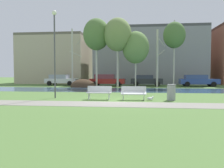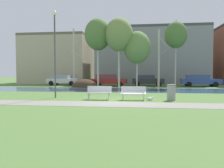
{
  "view_description": "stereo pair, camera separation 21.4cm",
  "coord_description": "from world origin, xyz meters",
  "px_view_note": "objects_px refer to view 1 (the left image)",
  "views": [
    {
      "loc": [
        1.35,
        -13.89,
        1.72
      ],
      "look_at": [
        -0.38,
        1.42,
        0.97
      ],
      "focal_mm": 36.25,
      "sensor_mm": 36.0,
      "label": 1
    },
    {
      "loc": [
        1.57,
        -13.86,
        1.72
      ],
      "look_at": [
        -0.38,
        1.42,
        0.97
      ],
      "focal_mm": 36.25,
      "sensor_mm": 36.0,
      "label": 2
    }
  ],
  "objects_px": {
    "seagull": "(150,98)",
    "streetlamp": "(55,41)",
    "bench_right": "(134,93)",
    "parked_sedan_second_red": "(107,80)",
    "parked_van_nearest_white": "(61,80)",
    "parked_hatch_third_dark": "(146,80)",
    "parked_wagon_fourth_blue": "(198,80)",
    "bench_left": "(99,92)",
    "trash_bin": "(171,92)"
  },
  "relations": [
    {
      "from": "bench_left",
      "to": "parked_van_nearest_white",
      "type": "distance_m",
      "value": 18.19
    },
    {
      "from": "seagull",
      "to": "parked_wagon_fourth_blue",
      "type": "relative_size",
      "value": 0.1
    },
    {
      "from": "seagull",
      "to": "parked_van_nearest_white",
      "type": "distance_m",
      "value": 20.01
    },
    {
      "from": "parked_hatch_third_dark",
      "to": "bench_right",
      "type": "bearing_deg",
      "value": -94.9
    },
    {
      "from": "trash_bin",
      "to": "parked_van_nearest_white",
      "type": "distance_m",
      "value": 20.59
    },
    {
      "from": "seagull",
      "to": "parked_van_nearest_white",
      "type": "xyz_separation_m",
      "value": [
        -11.46,
        16.39,
        0.65
      ]
    },
    {
      "from": "bench_right",
      "to": "parked_wagon_fourth_blue",
      "type": "distance_m",
      "value": 17.45
    },
    {
      "from": "seagull",
      "to": "parked_sedan_second_red",
      "type": "bearing_deg",
      "value": 107.49
    },
    {
      "from": "parked_sedan_second_red",
      "to": "parked_wagon_fourth_blue",
      "type": "xyz_separation_m",
      "value": [
        11.74,
        0.28,
        -0.02
      ]
    },
    {
      "from": "seagull",
      "to": "parked_sedan_second_red",
      "type": "distance_m",
      "value": 16.17
    },
    {
      "from": "bench_right",
      "to": "parked_hatch_third_dark",
      "type": "xyz_separation_m",
      "value": [
        1.36,
        15.9,
        0.3
      ]
    },
    {
      "from": "parked_van_nearest_white",
      "to": "parked_wagon_fourth_blue",
      "type": "relative_size",
      "value": 0.92
    },
    {
      "from": "bench_right",
      "to": "seagull",
      "type": "relative_size",
      "value": 3.35
    },
    {
      "from": "parked_sedan_second_red",
      "to": "bench_left",
      "type": "bearing_deg",
      "value": -84.07
    },
    {
      "from": "bench_left",
      "to": "parked_hatch_third_dark",
      "type": "distance_m",
      "value": 16.3
    },
    {
      "from": "bench_right",
      "to": "parked_van_nearest_white",
      "type": "distance_m",
      "value": 19.29
    },
    {
      "from": "parked_wagon_fourth_blue",
      "to": "seagull",
      "type": "bearing_deg",
      "value": -113.69
    },
    {
      "from": "parked_van_nearest_white",
      "to": "trash_bin",
      "type": "bearing_deg",
      "value": -51.65
    },
    {
      "from": "bench_right",
      "to": "trash_bin",
      "type": "distance_m",
      "value": 2.36
    },
    {
      "from": "bench_left",
      "to": "parked_van_nearest_white",
      "type": "relative_size",
      "value": 0.36
    },
    {
      "from": "bench_right",
      "to": "streetlamp",
      "type": "bearing_deg",
      "value": 174.32
    },
    {
      "from": "bench_left",
      "to": "seagull",
      "type": "height_order",
      "value": "bench_left"
    },
    {
      "from": "parked_sedan_second_red",
      "to": "bench_right",
      "type": "bearing_deg",
      "value": -75.99
    },
    {
      "from": "bench_left",
      "to": "parked_wagon_fourth_blue",
      "type": "bearing_deg",
      "value": 56.84
    },
    {
      "from": "bench_left",
      "to": "seagull",
      "type": "bearing_deg",
      "value": -2.63
    },
    {
      "from": "parked_sedan_second_red",
      "to": "parked_hatch_third_dark",
      "type": "distance_m",
      "value": 5.21
    },
    {
      "from": "bench_right",
      "to": "trash_bin",
      "type": "xyz_separation_m",
      "value": [
        2.36,
        0.1,
        0.05
      ]
    },
    {
      "from": "bench_right",
      "to": "seagull",
      "type": "xyz_separation_m",
      "value": [
        1.05,
        -0.15,
        -0.34
      ]
    },
    {
      "from": "bench_right",
      "to": "parked_van_nearest_white",
      "type": "bearing_deg",
      "value": 122.66
    },
    {
      "from": "parked_sedan_second_red",
      "to": "parked_wagon_fourth_blue",
      "type": "distance_m",
      "value": 11.75
    },
    {
      "from": "parked_van_nearest_white",
      "to": "parked_sedan_second_red",
      "type": "distance_m",
      "value": 6.67
    },
    {
      "from": "seagull",
      "to": "streetlamp",
      "type": "distance_m",
      "value": 7.49
    },
    {
      "from": "parked_van_nearest_white",
      "to": "bench_right",
      "type": "bearing_deg",
      "value": -57.34
    },
    {
      "from": "parked_van_nearest_white",
      "to": "parked_sedan_second_red",
      "type": "height_order",
      "value": "parked_sedan_second_red"
    },
    {
      "from": "trash_bin",
      "to": "parked_sedan_second_red",
      "type": "xyz_separation_m",
      "value": [
        -6.17,
        15.16,
        0.29
      ]
    },
    {
      "from": "parked_sedan_second_red",
      "to": "parked_hatch_third_dark",
      "type": "bearing_deg",
      "value": 7.05
    },
    {
      "from": "bench_right",
      "to": "parked_sedan_second_red",
      "type": "distance_m",
      "value": 15.73
    },
    {
      "from": "trash_bin",
      "to": "parked_wagon_fourth_blue",
      "type": "distance_m",
      "value": 16.42
    },
    {
      "from": "streetlamp",
      "to": "parked_hatch_third_dark",
      "type": "height_order",
      "value": "streetlamp"
    },
    {
      "from": "bench_right",
      "to": "parked_wagon_fourth_blue",
      "type": "bearing_deg",
      "value": 62.96
    },
    {
      "from": "trash_bin",
      "to": "parked_hatch_third_dark",
      "type": "bearing_deg",
      "value": 93.62
    },
    {
      "from": "parked_hatch_third_dark",
      "to": "seagull",
      "type": "bearing_deg",
      "value": -91.12
    },
    {
      "from": "seagull",
      "to": "parked_hatch_third_dark",
      "type": "relative_size",
      "value": 0.12
    },
    {
      "from": "streetlamp",
      "to": "parked_wagon_fourth_blue",
      "type": "height_order",
      "value": "streetlamp"
    },
    {
      "from": "bench_left",
      "to": "parked_hatch_third_dark",
      "type": "relative_size",
      "value": 0.39
    },
    {
      "from": "seagull",
      "to": "parked_hatch_third_dark",
      "type": "height_order",
      "value": "parked_hatch_third_dark"
    },
    {
      "from": "bench_left",
      "to": "bench_right",
      "type": "distance_m",
      "value": 2.22
    },
    {
      "from": "parked_van_nearest_white",
      "to": "parked_sedan_second_red",
      "type": "xyz_separation_m",
      "value": [
        6.6,
        -0.98,
        0.02
      ]
    },
    {
      "from": "bench_left",
      "to": "trash_bin",
      "type": "height_order",
      "value": "trash_bin"
    },
    {
      "from": "streetlamp",
      "to": "parked_van_nearest_white",
      "type": "distance_m",
      "value": 16.79
    }
  ]
}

